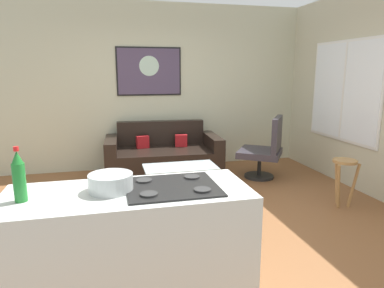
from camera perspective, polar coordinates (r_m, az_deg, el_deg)
name	(u,v)px	position (r m, az deg, el deg)	size (l,w,h in m)	color
ground	(188,223)	(4.02, -0.67, -12.90)	(6.40, 6.40, 0.04)	brown
back_wall	(156,87)	(6.05, -6.01, 9.31)	(6.40, 0.05, 2.80)	beige
right_wall	(377,92)	(5.18, 28.25, 7.55)	(0.05, 6.40, 2.80)	#BFBA9D
couch	(163,157)	(5.66, -4.78, -2.24)	(1.86, 1.02, 0.84)	black
coffee_table	(180,169)	(4.64, -1.96, -4.15)	(0.97, 0.50, 0.42)	silver
armchair	(266,149)	(5.53, 12.08, -0.85)	(0.90, 0.90, 0.99)	black
bar_stool	(344,171)	(4.67, 23.87, -4.16)	(0.34, 0.33, 0.60)	#A87944
kitchen_counter	(131,255)	(2.46, -9.99, -17.69)	(1.58, 0.65, 0.94)	silver
soda_bottle	(19,177)	(2.26, -26.72, -4.90)	(0.07, 0.07, 0.33)	#20782C
mixing_bowl	(111,183)	(2.28, -13.30, -6.27)	(0.28, 0.28, 0.11)	silver
wall_painting	(149,71)	(5.98, -7.11, 11.85)	(1.09, 0.03, 0.81)	black
window	(344,91)	(5.62, 23.85, 7.99)	(0.03, 1.53, 1.48)	silver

